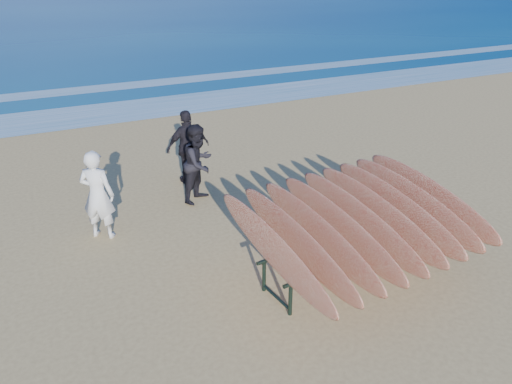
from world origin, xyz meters
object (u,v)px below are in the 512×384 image
surfboard_rack (359,221)px  person_white (98,195)px  person_dark_a (199,163)px  person_dark_b (188,147)px

surfboard_rack → person_white: person_white is taller
surfboard_rack → person_dark_a: size_ratio=2.20×
person_white → person_dark_a: bearing=-128.8°
surfboard_rack → person_white: (-3.32, 2.82, -0.09)m
person_dark_a → person_dark_b: bearing=47.0°
person_white → surfboard_rack: bearing=173.9°
surfboard_rack → person_white: size_ratio=2.18×
surfboard_rack → person_dark_b: size_ratio=2.17×
person_white → person_dark_b: size_ratio=1.00×
surfboard_rack → person_dark_b: person_dark_b is taller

